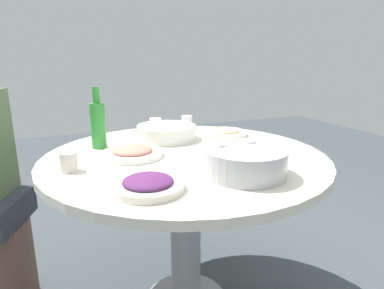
# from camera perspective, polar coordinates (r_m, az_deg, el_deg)

# --- Properties ---
(round_dining_table) EXTENTS (1.18, 1.18, 0.76)m
(round_dining_table) POSITION_cam_1_polar(r_m,az_deg,el_deg) (1.45, -1.15, -7.11)
(round_dining_table) COLOR #99999E
(round_dining_table) RESTS_ON ground
(rice_bowl) EXTENTS (0.29, 0.29, 0.10)m
(rice_bowl) POSITION_cam_1_polar(r_m,az_deg,el_deg) (1.16, 9.16, -2.87)
(rice_bowl) COLOR #B2B5BA
(rice_bowl) RESTS_ON round_dining_table
(soup_bowl) EXTENTS (0.32, 0.29, 0.07)m
(soup_bowl) POSITION_cam_1_polar(r_m,az_deg,el_deg) (1.65, -4.43, 2.02)
(soup_bowl) COLOR white
(soup_bowl) RESTS_ON round_dining_table
(dish_eggplant) EXTENTS (0.22, 0.22, 0.05)m
(dish_eggplant) POSITION_cam_1_polar(r_m,az_deg,el_deg) (1.04, -7.55, -6.80)
(dish_eggplant) COLOR silver
(dish_eggplant) RESTS_ON round_dining_table
(dish_shrimp) EXTENTS (0.25, 0.25, 0.05)m
(dish_shrimp) POSITION_cam_1_polar(r_m,az_deg,el_deg) (1.38, -10.19, -1.34)
(dish_shrimp) COLOR white
(dish_shrimp) RESTS_ON round_dining_table
(dish_noodles) EXTENTS (0.23, 0.23, 0.04)m
(dish_noodles) POSITION_cam_1_polar(r_m,az_deg,el_deg) (1.74, 5.63, 2.12)
(dish_noodles) COLOR white
(dish_noodles) RESTS_ON round_dining_table
(green_bottle) EXTENTS (0.07, 0.07, 0.27)m
(green_bottle) POSITION_cam_1_polar(r_m,az_deg,el_deg) (1.53, -15.84, 3.46)
(green_bottle) COLOR green
(green_bottle) RESTS_ON round_dining_table
(tea_cup_near) EXTENTS (0.06, 0.06, 0.07)m
(tea_cup_near) POSITION_cam_1_polar(r_m,az_deg,el_deg) (1.27, -20.39, -2.82)
(tea_cup_near) COLOR silver
(tea_cup_near) RESTS_ON round_dining_table
(tea_cup_far) EXTENTS (0.07, 0.07, 0.06)m
(tea_cup_far) POSITION_cam_1_polar(r_m,az_deg,el_deg) (1.89, -6.28, 3.58)
(tea_cup_far) COLOR silver
(tea_cup_far) RESTS_ON round_dining_table
(tea_cup_side) EXTENTS (0.06, 0.06, 0.07)m
(tea_cup_side) POSITION_cam_1_polar(r_m,az_deg,el_deg) (1.90, -0.90, 3.90)
(tea_cup_side) COLOR white
(tea_cup_side) RESTS_ON round_dining_table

